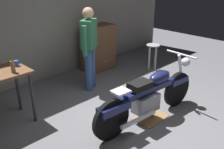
{
  "coord_description": "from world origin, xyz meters",
  "views": [
    {
      "loc": [
        -2.79,
        -2.16,
        2.34
      ],
      "look_at": [
        0.05,
        0.7,
        0.65
      ],
      "focal_mm": 40.83,
      "sensor_mm": 36.0,
      "label": 1
    }
  ],
  "objects_px": {
    "motorcycle": "(149,96)",
    "person_standing": "(89,46)",
    "shop_stool": "(153,50)",
    "bottle": "(13,66)",
    "mug_blue_enamel": "(16,63)",
    "wooden_dresser": "(98,48)"
  },
  "relations": [
    {
      "from": "shop_stool",
      "to": "bottle",
      "type": "height_order",
      "value": "bottle"
    },
    {
      "from": "wooden_dresser",
      "to": "mug_blue_enamel",
      "type": "distance_m",
      "value": 2.5
    },
    {
      "from": "person_standing",
      "to": "mug_blue_enamel",
      "type": "relative_size",
      "value": 16.13
    },
    {
      "from": "mug_blue_enamel",
      "to": "person_standing",
      "type": "bearing_deg",
      "value": -0.16
    },
    {
      "from": "person_standing",
      "to": "bottle",
      "type": "distance_m",
      "value": 1.68
    },
    {
      "from": "person_standing",
      "to": "bottle",
      "type": "bearing_deg",
      "value": -22.66
    },
    {
      "from": "motorcycle",
      "to": "person_standing",
      "type": "bearing_deg",
      "value": 90.59
    },
    {
      "from": "motorcycle",
      "to": "shop_stool",
      "type": "bearing_deg",
      "value": 39.9
    },
    {
      "from": "person_standing",
      "to": "bottle",
      "type": "xyz_separation_m",
      "value": [
        -1.66,
        -0.22,
        0.07
      ]
    },
    {
      "from": "person_standing",
      "to": "bottle",
      "type": "height_order",
      "value": "person_standing"
    },
    {
      "from": "person_standing",
      "to": "shop_stool",
      "type": "bearing_deg",
      "value": 141.18
    },
    {
      "from": "person_standing",
      "to": "mug_blue_enamel",
      "type": "bearing_deg",
      "value": -30.4
    },
    {
      "from": "person_standing",
      "to": "wooden_dresser",
      "type": "xyz_separation_m",
      "value": [
        0.87,
        0.71,
        -0.38
      ]
    },
    {
      "from": "wooden_dresser",
      "to": "shop_stool",
      "type": "bearing_deg",
      "value": -47.29
    },
    {
      "from": "shop_stool",
      "to": "wooden_dresser",
      "type": "height_order",
      "value": "wooden_dresser"
    },
    {
      "from": "person_standing",
      "to": "wooden_dresser",
      "type": "distance_m",
      "value": 1.18
    },
    {
      "from": "shop_stool",
      "to": "bottle",
      "type": "xyz_separation_m",
      "value": [
        -3.43,
        0.05,
        0.5
      ]
    },
    {
      "from": "mug_blue_enamel",
      "to": "bottle",
      "type": "height_order",
      "value": "bottle"
    },
    {
      "from": "motorcycle",
      "to": "mug_blue_enamel",
      "type": "distance_m",
      "value": 2.18
    },
    {
      "from": "person_standing",
      "to": "wooden_dresser",
      "type": "relative_size",
      "value": 1.52
    },
    {
      "from": "motorcycle",
      "to": "shop_stool",
      "type": "distance_m",
      "value": 2.3
    },
    {
      "from": "motorcycle",
      "to": "wooden_dresser",
      "type": "xyz_separation_m",
      "value": [
        0.98,
        2.3,
        0.1
      ]
    }
  ]
}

